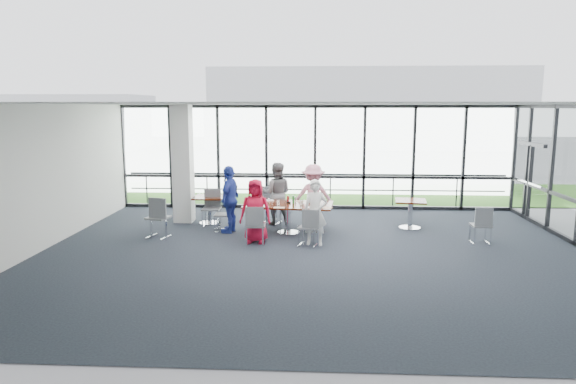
{
  "coord_description": "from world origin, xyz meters",
  "views": [
    {
      "loc": [
        0.01,
        -10.73,
        3.15
      ],
      "look_at": [
        -0.65,
        1.5,
        1.1
      ],
      "focal_mm": 32.0,
      "sensor_mm": 36.0,
      "label": 1
    }
  ],
  "objects_px": {
    "diner_near_left": "(256,211)",
    "chair_spare_lb": "(211,209)",
    "side_table_right": "(410,205)",
    "chair_main_end": "(223,215)",
    "main_table": "(289,208)",
    "chair_main_nl": "(256,225)",
    "chair_main_fr": "(315,209)",
    "diner_far_left": "(277,194)",
    "chair_main_nr": "(308,227)",
    "structural_column": "(183,164)",
    "chair_main_fl": "(272,206)",
    "chair_spare_r": "(481,225)",
    "diner_near_right": "(315,212)",
    "diner_end": "(230,199)",
    "diner_far_right": "(313,196)",
    "side_table_left": "(209,201)",
    "chair_spare_la": "(158,218)"
  },
  "relations": [
    {
      "from": "side_table_right",
      "to": "diner_near_right",
      "type": "relative_size",
      "value": 0.57
    },
    {
      "from": "chair_main_fl",
      "to": "chair_main_fr",
      "type": "distance_m",
      "value": 1.19
    },
    {
      "from": "diner_far_left",
      "to": "chair_main_nl",
      "type": "xyz_separation_m",
      "value": [
        -0.32,
        -2.06,
        -0.4
      ]
    },
    {
      "from": "structural_column",
      "to": "chair_spare_r",
      "type": "xyz_separation_m",
      "value": [
        7.45,
        -1.93,
        -1.17
      ]
    },
    {
      "from": "structural_column",
      "to": "diner_far_right",
      "type": "height_order",
      "value": "structural_column"
    },
    {
      "from": "main_table",
      "to": "diner_end",
      "type": "height_order",
      "value": "diner_end"
    },
    {
      "from": "chair_main_fl",
      "to": "chair_spare_lb",
      "type": "xyz_separation_m",
      "value": [
        -1.56,
        -0.46,
        0.0
      ]
    },
    {
      "from": "chair_spare_la",
      "to": "diner_far_right",
      "type": "bearing_deg",
      "value": 36.49
    },
    {
      "from": "chair_main_end",
      "to": "side_table_right",
      "type": "bearing_deg",
      "value": 95.57
    },
    {
      "from": "side_table_right",
      "to": "diner_far_left",
      "type": "bearing_deg",
      "value": 174.83
    },
    {
      "from": "main_table",
      "to": "chair_spare_la",
      "type": "distance_m",
      "value": 3.19
    },
    {
      "from": "main_table",
      "to": "chair_main_end",
      "type": "height_order",
      "value": "chair_main_end"
    },
    {
      "from": "main_table",
      "to": "chair_main_nl",
      "type": "distance_m",
      "value": 1.29
    },
    {
      "from": "structural_column",
      "to": "chair_main_nr",
      "type": "height_order",
      "value": "structural_column"
    },
    {
      "from": "chair_main_fr",
      "to": "chair_main_nr",
      "type": "bearing_deg",
      "value": 85.68
    },
    {
      "from": "diner_far_left",
      "to": "chair_spare_r",
      "type": "relative_size",
      "value": 1.95
    },
    {
      "from": "diner_far_left",
      "to": "chair_spare_lb",
      "type": "xyz_separation_m",
      "value": [
        -1.7,
        -0.38,
        -0.36
      ]
    },
    {
      "from": "diner_near_left",
      "to": "diner_end",
      "type": "bearing_deg",
      "value": 132.68
    },
    {
      "from": "diner_near_left",
      "to": "chair_main_nr",
      "type": "height_order",
      "value": "diner_near_left"
    },
    {
      "from": "diner_near_right",
      "to": "chair_main_fr",
      "type": "relative_size",
      "value": 1.85
    },
    {
      "from": "chair_spare_la",
      "to": "diner_near_right",
      "type": "bearing_deg",
      "value": 9.11
    },
    {
      "from": "diner_near_left",
      "to": "chair_main_fr",
      "type": "xyz_separation_m",
      "value": [
        1.4,
        1.97,
        -0.34
      ]
    },
    {
      "from": "diner_near_right",
      "to": "chair_main_nl",
      "type": "relative_size",
      "value": 1.72
    },
    {
      "from": "chair_main_nl",
      "to": "diner_far_left",
      "type": "bearing_deg",
      "value": 78.85
    },
    {
      "from": "chair_main_nr",
      "to": "chair_main_end",
      "type": "height_order",
      "value": "chair_main_end"
    },
    {
      "from": "diner_far_left",
      "to": "chair_main_end",
      "type": "relative_size",
      "value": 1.96
    },
    {
      "from": "side_table_left",
      "to": "side_table_right",
      "type": "bearing_deg",
      "value": -3.04
    },
    {
      "from": "side_table_right",
      "to": "chair_spare_lb",
      "type": "height_order",
      "value": "chair_spare_lb"
    },
    {
      "from": "diner_far_left",
      "to": "chair_main_nr",
      "type": "xyz_separation_m",
      "value": [
        0.89,
        -2.13,
        -0.41
      ]
    },
    {
      "from": "diner_near_left",
      "to": "chair_spare_lb",
      "type": "bearing_deg",
      "value": 135.82
    },
    {
      "from": "side_table_left",
      "to": "chair_spare_lb",
      "type": "bearing_deg",
      "value": -71.38
    },
    {
      "from": "side_table_left",
      "to": "diner_near_left",
      "type": "height_order",
      "value": "diner_near_left"
    },
    {
      "from": "structural_column",
      "to": "chair_spare_lb",
      "type": "bearing_deg",
      "value": -33.45
    },
    {
      "from": "side_table_right",
      "to": "chair_main_end",
      "type": "distance_m",
      "value": 4.85
    },
    {
      "from": "diner_end",
      "to": "side_table_right",
      "type": "bearing_deg",
      "value": 109.76
    },
    {
      "from": "main_table",
      "to": "chair_spare_r",
      "type": "bearing_deg",
      "value": -4.24
    },
    {
      "from": "side_table_right",
      "to": "chair_main_fr",
      "type": "xyz_separation_m",
      "value": [
        -2.47,
        0.38,
        -0.21
      ]
    },
    {
      "from": "chair_main_nl",
      "to": "chair_main_fl",
      "type": "distance_m",
      "value": 2.15
    },
    {
      "from": "chair_spare_lb",
      "to": "main_table",
      "type": "bearing_deg",
      "value": 163.65
    },
    {
      "from": "diner_near_right",
      "to": "chair_main_end",
      "type": "bearing_deg",
      "value": 161.03
    },
    {
      "from": "main_table",
      "to": "diner_far_right",
      "type": "bearing_deg",
      "value": 57.77
    },
    {
      "from": "chair_main_fl",
      "to": "chair_main_nl",
      "type": "bearing_deg",
      "value": 102.91
    },
    {
      "from": "side_table_right",
      "to": "chair_spare_r",
      "type": "height_order",
      "value": "chair_spare_r"
    },
    {
      "from": "side_table_left",
      "to": "chair_spare_lb",
      "type": "height_order",
      "value": "chair_spare_lb"
    },
    {
      "from": "chair_main_fl",
      "to": "chair_spare_r",
      "type": "xyz_separation_m",
      "value": [
        5.02,
        -1.82,
        -0.05
      ]
    },
    {
      "from": "diner_far_left",
      "to": "diner_end",
      "type": "bearing_deg",
      "value": 40.7
    },
    {
      "from": "chair_main_nl",
      "to": "chair_spare_lb",
      "type": "distance_m",
      "value": 2.17
    },
    {
      "from": "diner_far_left",
      "to": "chair_main_fr",
      "type": "height_order",
      "value": "diner_far_left"
    },
    {
      "from": "diner_end",
      "to": "chair_main_nl",
      "type": "relative_size",
      "value": 1.92
    },
    {
      "from": "chair_main_fl",
      "to": "chair_spare_la",
      "type": "height_order",
      "value": "chair_spare_la"
    }
  ]
}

